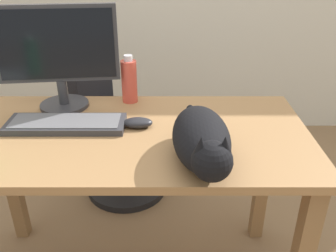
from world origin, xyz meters
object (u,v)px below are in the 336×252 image
office_chair (118,130)px  keyboard (67,124)px  computer_mouse (139,123)px  monitor (59,54)px  cat (203,140)px  water_bottle (131,81)px

office_chair → keyboard: (-0.08, -0.65, 0.38)m
computer_mouse → monitor: bearing=150.0°
cat → computer_mouse: size_ratio=5.59×
cat → water_bottle: (-0.27, 0.48, 0.01)m
monitor → water_bottle: size_ratio=2.35×
keyboard → water_bottle: bearing=48.3°
office_chair → water_bottle: 0.63m
monitor → computer_mouse: (0.32, -0.19, -0.21)m
monitor → cat: monitor is taller
water_bottle → cat: bearing=-60.9°
computer_mouse → water_bottle: (-0.05, 0.24, 0.08)m
office_chair → monitor: 0.76m
water_bottle → office_chair: bearing=108.6°
office_chair → monitor: bearing=-106.2°
cat → water_bottle: 0.55m
computer_mouse → cat: bearing=-47.7°
cat → water_bottle: water_bottle is taller
office_chair → cat: bearing=-65.5°
monitor → keyboard: bearing=-74.0°
cat → office_chair: bearing=114.5°
cat → keyboard: bearing=153.9°
computer_mouse → water_bottle: size_ratio=0.54×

